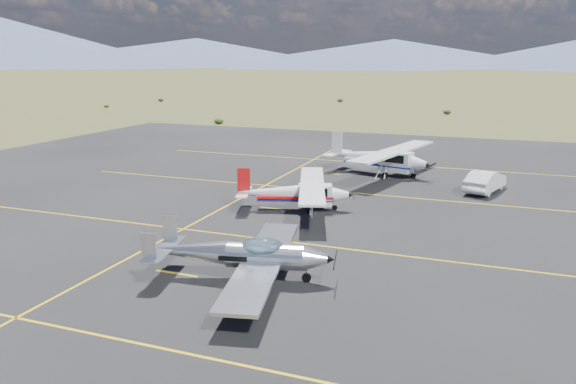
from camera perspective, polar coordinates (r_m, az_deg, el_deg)
The scene contains 6 objects.
ground at distance 25.65m, azimuth -1.34°, elevation -6.47°, with size 1600.00×1600.00×0.00m, color #383D1C.
apron at distance 31.93m, azimuth 3.39°, elevation -2.43°, with size 72.00×72.00×0.02m, color black.
aircraft_low_wing at distance 22.74m, azimuth -4.44°, elevation -6.39°, with size 7.33×10.07×2.18m.
aircraft_cessna at distance 32.77m, azimuth 0.75°, elevation 0.01°, with size 6.75×9.70×2.49m.
aircraft_plain at distance 43.40m, azimuth 9.22°, elevation 3.52°, with size 7.78×12.00×3.04m.
sedan at distance 39.61m, azimuth 19.40°, elevation 1.05°, with size 1.53×4.39×1.45m, color white.
Camera 1 is at (9.11, -22.31, 8.78)m, focal length 35.00 mm.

